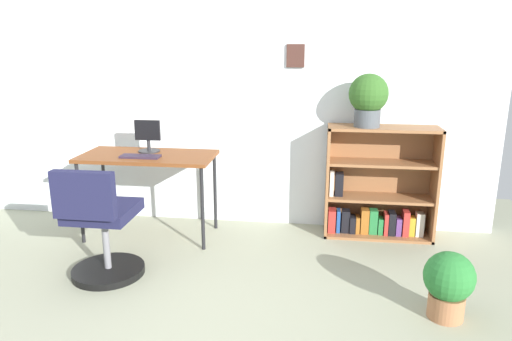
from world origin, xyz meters
The scene contains 8 objects.
wall_back centered at (0.00, 2.15, 1.28)m, with size 5.20×0.12×2.57m.
desk centered at (-0.38, 1.66, 0.67)m, with size 1.12×0.54×0.73m.
monitor centered at (-0.40, 1.76, 0.86)m, with size 0.22×0.18×0.28m.
keyboard centered at (-0.40, 1.55, 0.74)m, with size 0.33×0.12×0.02m, color #2D2233.
office_chair centered at (-0.44, 0.86, 0.37)m, with size 0.52×0.54×0.85m.
bookshelf_low centered at (1.57, 1.96, 0.41)m, with size 0.92×0.30×0.97m.
potted_plant_on_shelf centered at (1.44, 1.90, 1.21)m, with size 0.32×0.32×0.43m.
potted_plant_floor centered at (1.86, 0.66, 0.24)m, with size 0.30×0.30×0.43m.
Camera 1 is at (1.05, -2.06, 1.64)m, focal length 33.25 mm.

